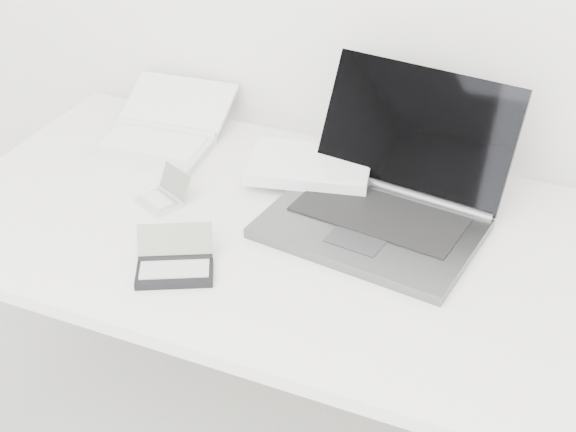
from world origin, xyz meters
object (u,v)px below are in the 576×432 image
at_px(laptop_large, 365,190).
at_px(palmtop_charcoal, 175,265).
at_px(desk, 309,251).
at_px(netbook_open_white, 159,135).

height_order(laptop_large, palmtop_charcoal, laptop_large).
distance_m(desk, palmtop_charcoal, 0.30).
bearing_deg(palmtop_charcoal, desk, 22.48).
bearing_deg(netbook_open_white, palmtop_charcoal, -61.27).
xyz_separation_m(laptop_large, netbook_open_white, (-0.56, 0.08, -0.02)).
bearing_deg(laptop_large, palmtop_charcoal, -118.98).
bearing_deg(desk, palmtop_charcoal, -130.73).
height_order(netbook_open_white, palmtop_charcoal, netbook_open_white).
bearing_deg(desk, laptop_large, 61.19).
height_order(desk, laptop_large, laptop_large).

